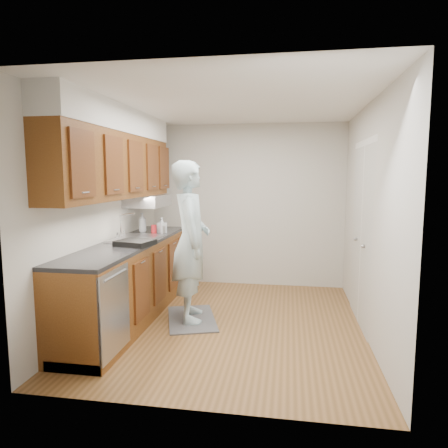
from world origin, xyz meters
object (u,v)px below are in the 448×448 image
Objects in this scene: steel_can at (163,229)px; soap_bottle_b at (162,225)px; person at (191,231)px; dish_rack at (135,243)px; soap_bottle_a at (142,222)px; soap_bottle_c at (162,224)px; soda_can at (154,230)px.

soap_bottle_b is at bearing 132.96° from steel_can.
person is 19.97× the size of steel_can.
steel_can is at bearing 102.13° from dish_rack.
person is 7.92× the size of soap_bottle_a.
soap_bottle_a is at bearing -143.38° from soap_bottle_c.
steel_can is at bearing -68.37° from soap_bottle_c.
person is 5.60× the size of dish_rack.
soap_bottle_a is at bearing 171.40° from soap_bottle_b.
person is 9.91× the size of soap_bottle_b.
person reaches higher than dish_rack.
soda_can is at bearing 35.09° from person.
soap_bottle_b is (-0.57, 0.66, -0.03)m from person.
person reaches higher than soda_can.
soap_bottle_c is 1.73× the size of steel_can.
soap_bottle_a is 0.30m from soda_can.
dish_rack is at bearing -86.51° from soap_bottle_c.
soap_bottle_a is 0.33m from steel_can.
soap_bottle_a reaches higher than soda_can.
soap_bottle_b is at bearing -71.30° from soap_bottle_c.
soap_bottle_c is 0.34m from soda_can.
soap_bottle_c reaches higher than steel_can.
steel_can reaches higher than dish_rack.
person is 0.87m from soap_bottle_b.
soap_bottle_a reaches higher than steel_can.
steel_can is (0.09, -0.23, -0.04)m from soap_bottle_c.
soap_bottle_a is (-0.86, 0.71, -0.00)m from person.
dish_rack is (0.00, -0.97, -0.08)m from soap_bottle_b.
person is at bearing -49.65° from steel_can.
soap_bottle_c is at bearing 90.42° from soda_can.
dish_rack is (-0.02, -0.95, -0.02)m from steel_can.
soap_bottle_b is (0.29, -0.04, -0.03)m from soap_bottle_a.
soap_bottle_a reaches higher than soap_bottle_b.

